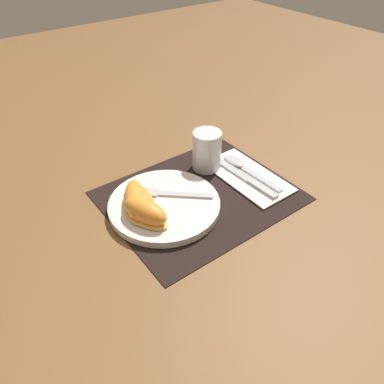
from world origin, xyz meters
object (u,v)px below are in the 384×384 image
(plate, at_px, (164,205))
(spoon, at_px, (241,166))
(juice_glass, at_px, (207,153))
(knife, at_px, (245,177))
(citrus_wedge_1, at_px, (143,204))
(citrus_wedge_0, at_px, (135,200))
(fork, at_px, (162,193))
(citrus_wedge_2, at_px, (145,212))

(plate, height_order, spoon, plate)
(juice_glass, distance_m, knife, 0.11)
(citrus_wedge_1, bearing_deg, spoon, 1.14)
(citrus_wedge_1, bearing_deg, juice_glass, 15.65)
(citrus_wedge_0, distance_m, citrus_wedge_1, 0.02)
(juice_glass, relative_size, knife, 0.47)
(plate, bearing_deg, citrus_wedge_0, 155.11)
(juice_glass, relative_size, citrus_wedge_1, 0.73)
(plate, relative_size, juice_glass, 2.49)
(juice_glass, distance_m, spoon, 0.09)
(knife, relative_size, fork, 1.31)
(juice_glass, relative_size, citrus_wedge_2, 0.82)
(fork, xyz_separation_m, citrus_wedge_1, (-0.06, -0.02, 0.01))
(juice_glass, height_order, knife, juice_glass)
(spoon, height_order, fork, fork)
(fork, bearing_deg, knife, -15.34)
(plate, xyz_separation_m, fork, (0.01, 0.03, 0.01))
(fork, distance_m, citrus_wedge_0, 0.07)
(juice_glass, relative_size, citrus_wedge_0, 0.71)
(knife, bearing_deg, citrus_wedge_2, 179.11)
(spoon, distance_m, citrus_wedge_2, 0.30)
(juice_glass, xyz_separation_m, fork, (-0.16, -0.04, -0.02))
(plate, distance_m, spoon, 0.24)
(juice_glass, bearing_deg, knife, -66.59)
(juice_glass, height_order, spoon, juice_glass)
(juice_glass, distance_m, citrus_wedge_0, 0.23)
(knife, distance_m, fork, 0.21)
(citrus_wedge_0, bearing_deg, spoon, -2.64)
(citrus_wedge_1, bearing_deg, plate, -7.57)
(juice_glass, xyz_separation_m, spoon, (0.07, -0.06, -0.03))
(fork, height_order, citrus_wedge_0, citrus_wedge_0)
(citrus_wedge_1, relative_size, citrus_wedge_2, 1.12)
(knife, xyz_separation_m, citrus_wedge_1, (-0.26, 0.03, 0.03))
(citrus_wedge_0, bearing_deg, plate, -24.89)
(citrus_wedge_0, bearing_deg, knife, -11.34)
(citrus_wedge_2, bearing_deg, citrus_wedge_1, 69.46)
(plate, distance_m, citrus_wedge_2, 0.07)
(plate, xyz_separation_m, juice_glass, (0.17, 0.07, 0.03))
(spoon, bearing_deg, citrus_wedge_0, 177.36)
(juice_glass, height_order, citrus_wedge_2, juice_glass)
(spoon, bearing_deg, citrus_wedge_1, -178.86)
(spoon, relative_size, citrus_wedge_0, 1.35)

